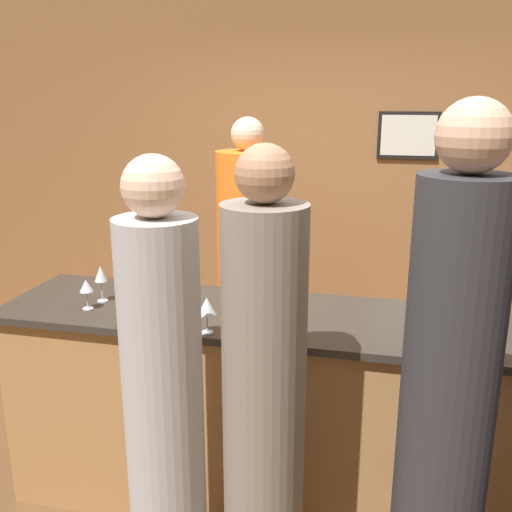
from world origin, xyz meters
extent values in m
plane|color=brown|center=(0.00, 0.00, 0.00)|extent=(14.00, 14.00, 0.00)
cube|color=olive|center=(0.00, 1.98, 1.40)|extent=(8.00, 0.06, 2.80)
cube|color=black|center=(0.57, 1.93, 1.75)|extent=(0.44, 0.02, 0.34)
cube|color=silver|center=(0.57, 1.92, 1.75)|extent=(0.39, 0.00, 0.29)
cube|color=#B27F4C|center=(0.00, 0.00, 0.50)|extent=(2.68, 0.61, 1.00)
cube|color=#332D28|center=(0.00, 0.00, 1.02)|extent=(2.74, 0.67, 0.04)
cylinder|color=orange|center=(-0.38, 0.87, 0.86)|extent=(0.39, 0.39, 1.71)
sphere|color=beige|center=(-0.38, 0.87, 1.81)|extent=(0.20, 0.20, 0.20)
cylinder|color=gray|center=(0.05, -0.64, 0.84)|extent=(0.31, 0.31, 1.68)
sphere|color=#A37556|center=(0.05, -0.64, 1.78)|extent=(0.20, 0.20, 0.20)
cylinder|color=#2D2D33|center=(0.66, -0.79, 0.91)|extent=(0.29, 0.29, 1.82)
sphere|color=tan|center=(0.66, -0.79, 1.92)|extent=(0.21, 0.21, 0.21)
cylinder|color=#B2B2B7|center=(-0.32, -0.69, 0.81)|extent=(0.30, 0.30, 1.63)
sphere|color=beige|center=(-0.32, -0.69, 1.74)|extent=(0.22, 0.22, 0.22)
cylinder|color=black|center=(-0.55, -0.06, 1.15)|extent=(0.08, 0.08, 0.23)
cylinder|color=black|center=(-0.55, -0.06, 1.30)|extent=(0.03, 0.03, 0.08)
cylinder|color=black|center=(0.87, 0.07, 1.15)|extent=(0.08, 0.08, 0.23)
cylinder|color=black|center=(0.87, 0.07, 1.31)|extent=(0.03, 0.03, 0.08)
cylinder|color=silver|center=(-0.28, -0.28, 1.04)|extent=(0.05, 0.05, 0.00)
cylinder|color=silver|center=(-0.28, -0.28, 1.08)|extent=(0.01, 0.01, 0.08)
cone|color=silver|center=(-0.28, -0.28, 1.16)|extent=(0.08, 0.08, 0.08)
cylinder|color=silver|center=(-0.91, -0.02, 1.04)|extent=(0.05, 0.05, 0.00)
cylinder|color=silver|center=(-0.91, -0.02, 1.09)|extent=(0.01, 0.01, 0.10)
cone|color=silver|center=(-0.91, -0.02, 1.18)|extent=(0.06, 0.06, 0.08)
cylinder|color=silver|center=(-0.93, -0.14, 1.04)|extent=(0.05, 0.05, 0.00)
cylinder|color=silver|center=(-0.93, -0.14, 1.08)|extent=(0.01, 0.01, 0.08)
cone|color=silver|center=(-0.93, -0.14, 1.16)|extent=(0.07, 0.07, 0.06)
cylinder|color=silver|center=(0.04, -0.23, 1.04)|extent=(0.05, 0.05, 0.00)
cylinder|color=silver|center=(0.04, -0.23, 1.09)|extent=(0.01, 0.01, 0.09)
cone|color=silver|center=(0.04, -0.23, 1.17)|extent=(0.08, 0.08, 0.07)
cylinder|color=silver|center=(-0.11, -0.07, 1.04)|extent=(0.05, 0.05, 0.00)
cylinder|color=silver|center=(-0.11, -0.07, 1.09)|extent=(0.01, 0.01, 0.10)
cone|color=silver|center=(-0.11, -0.07, 1.18)|extent=(0.07, 0.07, 0.07)
camera|label=1|loc=(0.44, -2.46, 2.03)|focal=40.00mm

